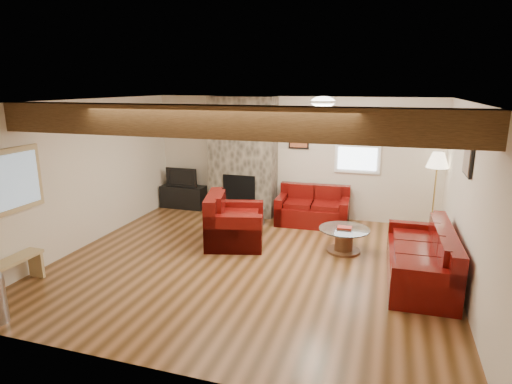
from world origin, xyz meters
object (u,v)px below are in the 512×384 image
(coffee_table, at_px, (344,240))
(floor_lamp, at_px, (437,165))
(sofa_three, at_px, (420,254))
(tv_cabinet, at_px, (184,197))
(armchair_red, at_px, (235,219))
(television, at_px, (183,177))
(loveseat, at_px, (313,206))

(coffee_table, relative_size, floor_lamp, 0.54)
(sofa_three, height_order, tv_cabinet, sofa_three)
(armchair_red, height_order, floor_lamp, floor_lamp)
(coffee_table, xyz_separation_m, floor_lamp, (1.47, 1.41, 1.11))
(coffee_table, height_order, television, television)
(sofa_three, distance_m, floor_lamp, 2.38)
(loveseat, distance_m, floor_lamp, 2.43)
(television, relative_size, floor_lamp, 0.48)
(coffee_table, relative_size, television, 1.13)
(loveseat, relative_size, armchair_red, 1.29)
(sofa_three, xyz_separation_m, television, (-4.93, 2.37, 0.33))
(loveseat, bearing_deg, armchair_red, -129.50)
(armchair_red, xyz_separation_m, television, (-1.91, 1.78, 0.27))
(sofa_three, distance_m, tv_cabinet, 5.47)
(sofa_three, xyz_separation_m, armchair_red, (-3.02, 0.59, 0.06))
(sofa_three, bearing_deg, coffee_table, -125.05)
(tv_cabinet, bearing_deg, loveseat, -5.68)
(coffee_table, bearing_deg, tv_cabinet, 156.92)
(loveseat, distance_m, coffee_table, 1.53)
(armchair_red, distance_m, television, 2.62)
(sofa_three, xyz_separation_m, floor_lamp, (0.32, 2.17, 0.93))
(coffee_table, relative_size, tv_cabinet, 0.84)
(tv_cabinet, bearing_deg, armchair_red, -42.94)
(coffee_table, bearing_deg, armchair_red, -175.02)
(coffee_table, bearing_deg, sofa_three, -33.47)
(sofa_three, bearing_deg, armchair_red, -102.71)
(sofa_three, relative_size, television, 2.72)
(loveseat, distance_m, tv_cabinet, 3.03)
(armchair_red, xyz_separation_m, coffee_table, (1.88, 0.16, -0.24))
(coffee_table, height_order, tv_cabinet, tv_cabinet)
(loveseat, distance_m, armchair_red, 1.85)
(tv_cabinet, bearing_deg, coffee_table, -23.08)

